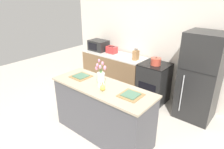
{
  "coord_description": "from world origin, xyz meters",
  "views": [
    {
      "loc": [
        1.98,
        -2.13,
        2.38
      ],
      "look_at": [
        0.0,
        0.25,
        1.07
      ],
      "focal_mm": 32.0,
      "sensor_mm": 36.0,
      "label": 1
    }
  ],
  "objects_px": {
    "toaster": "(112,50)",
    "microwave": "(99,45)",
    "flower_vase": "(101,77)",
    "cooking_pot": "(156,61)",
    "refrigerator": "(200,77)",
    "knife_block": "(136,55)",
    "plate_setting_left": "(81,76)",
    "plate_setting_right": "(131,95)",
    "stove_range": "(154,83)",
    "pear_figurine": "(103,87)"
  },
  "relations": [
    {
      "from": "stove_range",
      "to": "microwave",
      "type": "height_order",
      "value": "microwave"
    },
    {
      "from": "toaster",
      "to": "plate_setting_right",
      "type": "bearing_deg",
      "value": -43.26
    },
    {
      "from": "flower_vase",
      "to": "cooking_pot",
      "type": "relative_size",
      "value": 2.0
    },
    {
      "from": "pear_figurine",
      "to": "cooking_pot",
      "type": "bearing_deg",
      "value": 89.56
    },
    {
      "from": "pear_figurine",
      "to": "refrigerator",
      "type": "bearing_deg",
      "value": 61.32
    },
    {
      "from": "knife_block",
      "to": "stove_range",
      "type": "bearing_deg",
      "value": 4.04
    },
    {
      "from": "toaster",
      "to": "stove_range",
      "type": "bearing_deg",
      "value": -1.34
    },
    {
      "from": "cooking_pot",
      "to": "microwave",
      "type": "height_order",
      "value": "microwave"
    },
    {
      "from": "plate_setting_right",
      "to": "knife_block",
      "type": "height_order",
      "value": "knife_block"
    },
    {
      "from": "refrigerator",
      "to": "microwave",
      "type": "relative_size",
      "value": 3.58
    },
    {
      "from": "toaster",
      "to": "microwave",
      "type": "bearing_deg",
      "value": -175.99
    },
    {
      "from": "stove_range",
      "to": "cooking_pot",
      "type": "relative_size",
      "value": 4.11
    },
    {
      "from": "refrigerator",
      "to": "plate_setting_left",
      "type": "height_order",
      "value": "refrigerator"
    },
    {
      "from": "refrigerator",
      "to": "microwave",
      "type": "distance_m",
      "value": 2.64
    },
    {
      "from": "stove_range",
      "to": "plate_setting_right",
      "type": "distance_m",
      "value": 1.71
    },
    {
      "from": "flower_vase",
      "to": "plate_setting_right",
      "type": "distance_m",
      "value": 0.57
    },
    {
      "from": "flower_vase",
      "to": "microwave",
      "type": "height_order",
      "value": "flower_vase"
    },
    {
      "from": "cooking_pot",
      "to": "knife_block",
      "type": "distance_m",
      "value": 0.52
    },
    {
      "from": "refrigerator",
      "to": "knife_block",
      "type": "xyz_separation_m",
      "value": [
        -1.44,
        -0.04,
        0.16
      ]
    },
    {
      "from": "cooking_pot",
      "to": "knife_block",
      "type": "xyz_separation_m",
      "value": [
        -0.52,
        0.01,
        0.03
      ]
    },
    {
      "from": "refrigerator",
      "to": "plate_setting_right",
      "type": "height_order",
      "value": "refrigerator"
    },
    {
      "from": "cooking_pot",
      "to": "microwave",
      "type": "distance_m",
      "value": 1.71
    },
    {
      "from": "toaster",
      "to": "microwave",
      "type": "distance_m",
      "value": 0.43
    },
    {
      "from": "refrigerator",
      "to": "toaster",
      "type": "height_order",
      "value": "refrigerator"
    },
    {
      "from": "refrigerator",
      "to": "toaster",
      "type": "distance_m",
      "value": 2.21
    },
    {
      "from": "plate_setting_right",
      "to": "stove_range",
      "type": "bearing_deg",
      "value": 105.72
    },
    {
      "from": "stove_range",
      "to": "refrigerator",
      "type": "height_order",
      "value": "refrigerator"
    },
    {
      "from": "stove_range",
      "to": "plate_setting_right",
      "type": "bearing_deg",
      "value": -74.28
    },
    {
      "from": "plate_setting_right",
      "to": "plate_setting_left",
      "type": "bearing_deg",
      "value": 180.0
    },
    {
      "from": "refrigerator",
      "to": "flower_vase",
      "type": "relative_size",
      "value": 3.91
    },
    {
      "from": "plate_setting_right",
      "to": "knife_block",
      "type": "relative_size",
      "value": 1.19
    },
    {
      "from": "refrigerator",
      "to": "pear_figurine",
      "type": "xyz_separation_m",
      "value": [
        -0.94,
        -1.71,
        0.15
      ]
    },
    {
      "from": "plate_setting_left",
      "to": "microwave",
      "type": "distance_m",
      "value": 1.88
    },
    {
      "from": "pear_figurine",
      "to": "plate_setting_left",
      "type": "xyz_separation_m",
      "value": [
        -0.65,
        0.14,
        -0.04
      ]
    },
    {
      "from": "microwave",
      "to": "refrigerator",
      "type": "bearing_deg",
      "value": 0.03
    },
    {
      "from": "pear_figurine",
      "to": "toaster",
      "type": "height_order",
      "value": "pear_figurine"
    },
    {
      "from": "refrigerator",
      "to": "flower_vase",
      "type": "height_order",
      "value": "refrigerator"
    },
    {
      "from": "plate_setting_right",
      "to": "knife_block",
      "type": "bearing_deg",
      "value": 121.24
    },
    {
      "from": "refrigerator",
      "to": "plate_setting_right",
      "type": "xyz_separation_m",
      "value": [
        -0.51,
        -1.57,
        0.1
      ]
    },
    {
      "from": "cooking_pot",
      "to": "plate_setting_right",
      "type": "bearing_deg",
      "value": -74.8
    },
    {
      "from": "plate_setting_left",
      "to": "toaster",
      "type": "xyz_separation_m",
      "value": [
        -0.61,
        1.6,
        0.03
      ]
    },
    {
      "from": "pear_figurine",
      "to": "toaster",
      "type": "bearing_deg",
      "value": 126.11
    },
    {
      "from": "flower_vase",
      "to": "cooking_pot",
      "type": "xyz_separation_m",
      "value": [
        0.14,
        1.57,
        -0.13
      ]
    },
    {
      "from": "plate_setting_left",
      "to": "knife_block",
      "type": "xyz_separation_m",
      "value": [
        0.15,
        1.53,
        0.05
      ]
    },
    {
      "from": "stove_range",
      "to": "flower_vase",
      "type": "relative_size",
      "value": 2.06
    },
    {
      "from": "refrigerator",
      "to": "plate_setting_right",
      "type": "bearing_deg",
      "value": -107.97
    },
    {
      "from": "stove_range",
      "to": "plate_setting_right",
      "type": "relative_size",
      "value": 2.81
    },
    {
      "from": "cooking_pot",
      "to": "microwave",
      "type": "bearing_deg",
      "value": 178.62
    },
    {
      "from": "toaster",
      "to": "knife_block",
      "type": "distance_m",
      "value": 0.77
    },
    {
      "from": "refrigerator",
      "to": "toaster",
      "type": "xyz_separation_m",
      "value": [
        -2.21,
        0.03,
        0.13
      ]
    }
  ]
}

